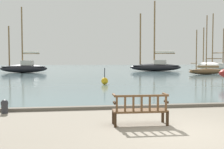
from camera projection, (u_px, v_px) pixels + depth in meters
name	position (u px, v px, depth m)	size (l,w,h in m)	color
ground_plane	(184.00, 133.00, 7.37)	(160.00, 160.00, 0.00)	gray
harbor_water	(88.00, 70.00, 50.84)	(100.00, 80.00, 0.08)	slate
quay_edge_kerb	(146.00, 106.00, 11.17)	(40.00, 0.30, 0.12)	#675F54
park_bench	(140.00, 109.00, 8.23)	(1.61, 0.56, 0.92)	#322113
sailboat_outer_port	(24.00, 67.00, 38.28)	(6.39, 2.16, 8.90)	black
sailboat_mid_port	(207.00, 70.00, 34.20)	(5.23, 2.00, 7.14)	brown
sailboat_nearest_port	(213.00, 65.00, 46.19)	(3.72, 9.49, 9.33)	silver
sailboat_mid_starboard	(156.00, 65.00, 43.41)	(8.14, 3.34, 10.74)	black
mooring_bollard	(5.00, 106.00, 10.02)	(0.26, 0.26, 0.50)	#2D2D33
channel_buoy	(105.00, 81.00, 20.64)	(0.50, 0.50, 1.20)	gold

